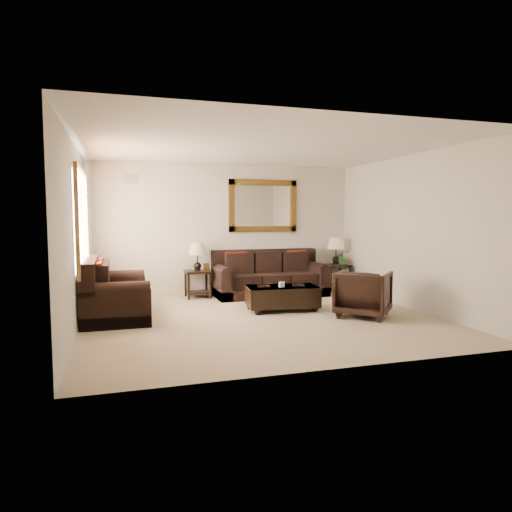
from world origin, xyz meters
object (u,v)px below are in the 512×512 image
object	(u,v)px
end_table_left	(198,262)
coffee_table	(282,295)
sofa	(269,279)
loveseat	(111,296)
end_table_right	(336,256)
armchair	(363,291)

from	to	relation	value
end_table_left	coffee_table	size ratio (longest dim) A/B	0.85
end_table_left	coffee_table	world-z (taller)	end_table_left
sofa	coffee_table	distance (m)	1.54
loveseat	end_table_right	xyz separation A→B (m)	(4.69, 1.42, 0.41)
end_table_right	armchair	world-z (taller)	end_table_right
sofa	coffee_table	bearing A→B (deg)	-100.18
end_table_right	coffee_table	world-z (taller)	end_table_right
sofa	coffee_table	world-z (taller)	sofa
end_table_left	coffee_table	xyz separation A→B (m)	(1.19, -1.67, -0.46)
loveseat	end_table_left	xyz separation A→B (m)	(1.64, 1.43, 0.37)
coffee_table	sofa	bearing A→B (deg)	86.11
sofa	armchair	distance (m)	2.49
end_table_right	coffee_table	xyz separation A→B (m)	(-1.86, -1.66, -0.50)
sofa	end_table_left	distance (m)	1.52
sofa	end_table_left	size ratio (longest dim) A/B	2.06
sofa	end_table_left	bearing A→B (deg)	173.87
loveseat	coffee_table	distance (m)	2.84
sofa	end_table_left	world-z (taller)	end_table_left
end_table_left	end_table_right	xyz separation A→B (m)	(3.05, -0.01, 0.05)
sofa	coffee_table	size ratio (longest dim) A/B	1.74
coffee_table	loveseat	bearing A→B (deg)	-178.64
loveseat	armchair	xyz separation A→B (m)	(3.93, -1.07, 0.06)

